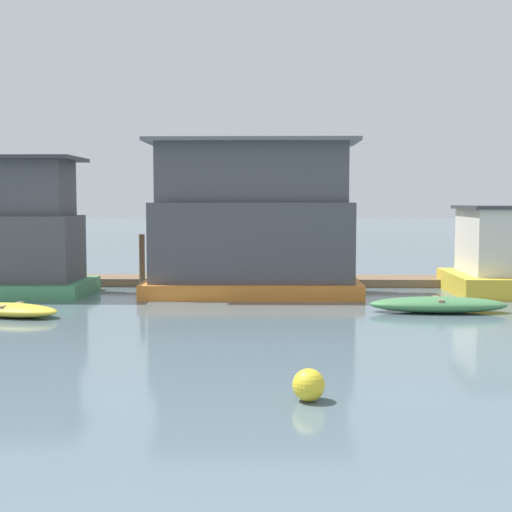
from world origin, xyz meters
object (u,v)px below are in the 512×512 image
Objects in this scene: houseboat_orange at (252,224)px; dinghy_yellow at (11,310)px; mooring_post_far_right at (142,261)px; mooring_post_near_left at (333,262)px; buoy_yellow at (309,385)px; dinghy_green at (438,305)px; houseboat_green at (11,234)px.

dinghy_yellow is at bearing -145.20° from houseboat_orange.
houseboat_orange is at bearing -23.88° from mooring_post_far_right.
buoy_yellow is (-1.63, -14.56, -0.71)m from mooring_post_near_left.
dinghy_green is at bearing -29.54° from mooring_post_far_right.
dinghy_green is at bearing -14.11° from houseboat_green.
dinghy_green is at bearing -33.40° from houseboat_orange.
dinghy_green is 2.04× the size of mooring_post_near_left.
mooring_post_far_right is at bearing 68.64° from dinghy_yellow.
dinghy_yellow is 1.60× the size of mooring_post_near_left.
mooring_post_near_left is 0.98× the size of mooring_post_far_right.
buoy_yellow is at bearing -84.28° from houseboat_orange.
houseboat_green is at bearing -178.72° from houseboat_orange.
buoy_yellow reaches higher than dinghy_yellow.
houseboat_orange is at bearing 146.60° from dinghy_green.
houseboat_green reaches higher than mooring_post_far_right.
mooring_post_far_right is (2.50, 6.39, 0.81)m from dinghy_yellow.
buoy_yellow is (-4.19, -9.14, 0.04)m from dinghy_green.
houseboat_green is at bearing 165.89° from dinghy_green.
houseboat_green reaches higher than buoy_yellow.
houseboat_green is 15.81m from buoy_yellow.
mooring_post_near_left is (-2.56, 5.42, 0.75)m from dinghy_green.
mooring_post_near_left is at bearing 83.60° from buoy_yellow.
mooring_post_far_right is at bearing 150.46° from dinghy_green.
dinghy_yellow is 11.48m from mooring_post_near_left.
houseboat_green reaches higher than dinghy_green.
dinghy_yellow is at bearing 133.92° from buoy_yellow.
mooring_post_near_left reaches higher than dinghy_yellow.
mooring_post_far_right is (-7.00, 0.00, 0.02)m from mooring_post_near_left.
houseboat_green reaches higher than dinghy_yellow.
mooring_post_far_right is (-9.56, 5.42, 0.76)m from dinghy_green.
buoy_yellow is at bearing -114.64° from dinghy_green.
houseboat_green is 0.71× the size of houseboat_orange.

